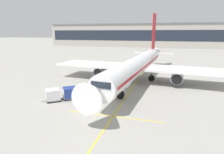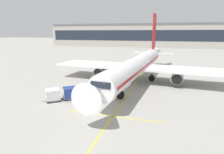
# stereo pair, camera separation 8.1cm
# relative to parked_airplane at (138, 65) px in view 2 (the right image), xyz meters

# --- Properties ---
(ground_plane) EXTENTS (600.00, 600.00, 0.00)m
(ground_plane) POSITION_rel_parked_airplane_xyz_m (-3.19, -17.16, -3.44)
(ground_plane) COLOR #9E9B93
(parked_airplane) EXTENTS (36.14, 45.44, 15.04)m
(parked_airplane) POSITION_rel_parked_airplane_xyz_m (0.00, 0.00, 0.00)
(parked_airplane) COLOR white
(parked_airplane) RESTS_ON ground
(belt_loader) EXTENTS (4.54, 4.58, 3.24)m
(belt_loader) POSITION_rel_parked_airplane_xyz_m (-4.02, -9.19, -2.54)
(belt_loader) COLOR gold
(belt_loader) RESTS_ON ground
(baggage_cart_lead) EXTENTS (2.63, 2.50, 1.91)m
(baggage_cart_lead) POSITION_rel_parked_airplane_xyz_m (-6.35, -12.65, -2.44)
(baggage_cart_lead) COLOR #515156
(baggage_cart_lead) RESTS_ON ground
(baggage_cart_second) EXTENTS (2.63, 2.50, 1.91)m
(baggage_cart_second) POSITION_rel_parked_airplane_xyz_m (-8.22, -14.06, -2.44)
(baggage_cart_second) COLOR #515156
(baggage_cart_second) RESTS_ON ground
(baggage_cart_third) EXTENTS (2.63, 2.50, 1.91)m
(baggage_cart_third) POSITION_rel_parked_airplane_xyz_m (-10.13, -15.61, -2.44)
(baggage_cart_third) COLOR #515156
(baggage_cart_third) RESTS_ON ground
(ground_crew_by_loader) EXTENTS (0.49, 0.41, 1.74)m
(ground_crew_by_loader) POSITION_rel_parked_airplane_xyz_m (-5.55, -10.37, -2.44)
(ground_crew_by_loader) COLOR black
(ground_crew_by_loader) RESTS_ON ground
(ground_crew_by_carts) EXTENTS (0.51, 0.39, 1.74)m
(ground_crew_by_carts) POSITION_rel_parked_airplane_xyz_m (-2.84, -13.24, -2.44)
(ground_crew_by_carts) COLOR black
(ground_crew_by_carts) RESTS_ON ground
(safety_cone_engine_keepout) EXTENTS (0.58, 0.58, 0.66)m
(safety_cone_engine_keepout) POSITION_rel_parked_airplane_xyz_m (-4.97, -5.21, -3.12)
(safety_cone_engine_keepout) COLOR black
(safety_cone_engine_keepout) RESTS_ON ground
(apron_guidance_line_lead_in) EXTENTS (0.20, 110.00, 0.01)m
(apron_guidance_line_lead_in) POSITION_rel_parked_airplane_xyz_m (-0.16, -0.89, -3.43)
(apron_guidance_line_lead_in) COLOR yellow
(apron_guidance_line_lead_in) RESTS_ON ground
(apron_guidance_line_stop_bar) EXTENTS (12.00, 0.20, 0.01)m
(apron_guidance_line_stop_bar) POSITION_rel_parked_airplane_xyz_m (-0.07, -18.16, -3.43)
(apron_guidance_line_stop_bar) COLOR yellow
(apron_guidance_line_stop_bar) RESTS_ON ground
(terminal_building) EXTENTS (140.56, 21.11, 15.82)m
(terminal_building) POSITION_rel_parked_airplane_xyz_m (-8.06, 99.01, 4.42)
(terminal_building) COLOR #A8A399
(terminal_building) RESTS_ON ground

